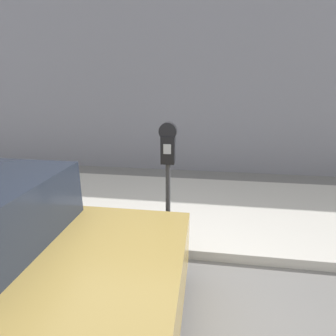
# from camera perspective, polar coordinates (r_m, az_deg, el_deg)

# --- Properties ---
(ground_plane) EXTENTS (60.00, 60.00, 0.00)m
(ground_plane) POSITION_cam_1_polar(r_m,az_deg,el_deg) (3.19, -7.19, -26.89)
(ground_plane) COLOR slate
(sidewalk) EXTENTS (24.00, 2.80, 0.14)m
(sidewalk) POSITION_cam_1_polar(r_m,az_deg,el_deg) (4.93, -0.51, -8.34)
(sidewalk) COLOR #BCB7AD
(sidewalk) RESTS_ON ground_plane
(building_facade) EXTENTS (24.00, 0.30, 5.04)m
(building_facade) POSITION_cam_1_polar(r_m,az_deg,el_deg) (6.99, 2.81, 20.04)
(building_facade) COLOR gray
(building_facade) RESTS_ON ground_plane
(parking_meter) EXTENTS (0.22, 0.14, 1.66)m
(parking_meter) POSITION_cam_1_polar(r_m,az_deg,el_deg) (3.32, -0.00, 1.79)
(parking_meter) COLOR #2D2D30
(parking_meter) RESTS_ON sidewalk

